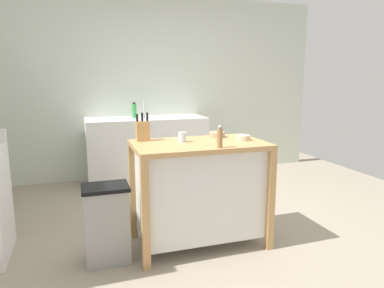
{
  "coord_description": "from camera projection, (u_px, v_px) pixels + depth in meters",
  "views": [
    {
      "loc": [
        -1.11,
        -2.95,
        1.46
      ],
      "look_at": [
        -0.13,
        0.06,
        0.86
      ],
      "focal_mm": 33.34,
      "sensor_mm": 36.0,
      "label": 1
    }
  ],
  "objects": [
    {
      "name": "sink_faucet",
      "position": [
        144.0,
        109.0,
        5.04
      ],
      "size": [
        0.02,
        0.02,
        0.22
      ],
      "color": "#B7BCC1",
      "rests_on": "sink_counter"
    },
    {
      "name": "sink_counter",
      "position": [
        147.0,
        150.0,
        5.01
      ],
      "size": [
        1.64,
        0.6,
        0.9
      ],
      "color": "silver",
      "rests_on": "ground"
    },
    {
      "name": "drinking_cup",
      "position": [
        182.0,
        137.0,
        3.04
      ],
      "size": [
        0.07,
        0.07,
        0.09
      ],
      "color": "silver",
      "rests_on": "kitchen_island"
    },
    {
      "name": "kitchen_island",
      "position": [
        199.0,
        188.0,
        3.1
      ],
      "size": [
        1.12,
        0.66,
        0.91
      ],
      "color": "tan",
      "rests_on": "ground"
    },
    {
      "name": "bottle_hand_soap",
      "position": [
        134.0,
        110.0,
        4.96
      ],
      "size": [
        0.07,
        0.07,
        0.21
      ],
      "color": "green",
      "rests_on": "sink_counter"
    },
    {
      "name": "knife_block",
      "position": [
        143.0,
        131.0,
        3.09
      ],
      "size": [
        0.11,
        0.09,
        0.25
      ],
      "color": "tan",
      "rests_on": "kitchen_island"
    },
    {
      "name": "bowl_ceramic_small",
      "position": [
        217.0,
        134.0,
        3.28
      ],
      "size": [
        0.14,
        0.14,
        0.05
      ],
      "color": "tan",
      "rests_on": "kitchen_island"
    },
    {
      "name": "trash_bin",
      "position": [
        107.0,
        224.0,
        2.82
      ],
      "size": [
        0.36,
        0.28,
        0.63
      ],
      "color": "gray",
      "rests_on": "ground"
    },
    {
      "name": "ground_plane",
      "position": [
        207.0,
        234.0,
        3.37
      ],
      "size": [
        6.08,
        6.08,
        0.0
      ],
      "primitive_type": "plane",
      "color": "gray",
      "rests_on": "ground"
    },
    {
      "name": "bowl_stoneware_deep",
      "position": [
        243.0,
        137.0,
        3.13
      ],
      "size": [
        0.12,
        0.12,
        0.05
      ],
      "color": "beige",
      "rests_on": "kitchen_island"
    },
    {
      "name": "pepper_grinder",
      "position": [
        220.0,
        137.0,
        2.79
      ],
      "size": [
        0.04,
        0.04,
        0.18
      ],
      "color": "#9E7042",
      "rests_on": "kitchen_island"
    },
    {
      "name": "wall_back",
      "position": [
        154.0,
        88.0,
        5.24
      ],
      "size": [
        5.08,
        0.1,
        2.6
      ],
      "primitive_type": "cube",
      "color": "silver",
      "rests_on": "ground"
    }
  ]
}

